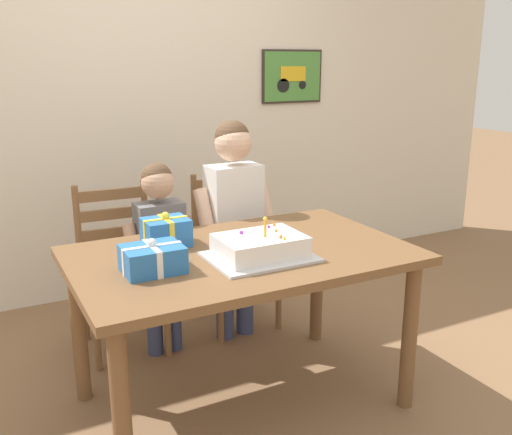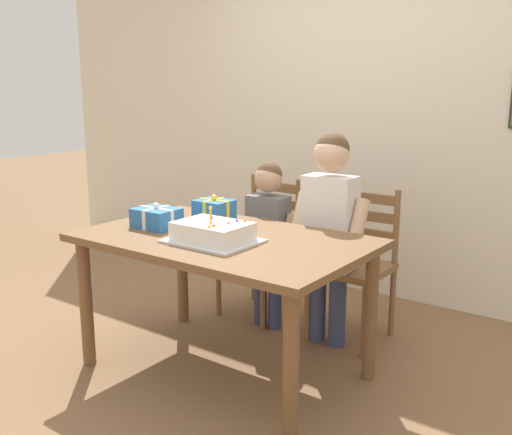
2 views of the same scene
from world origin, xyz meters
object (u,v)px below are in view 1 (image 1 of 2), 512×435
Objects in this scene: chair_left at (120,267)px; child_younger at (160,241)px; child_older at (234,209)px; gift_box_red_large at (153,259)px; chair_right at (233,249)px; gift_box_beside_cake at (166,232)px; birthday_cake at (260,248)px; dining_table at (242,272)px.

child_younger is (0.18, -0.19, 0.18)m from chair_left.
gift_box_red_large is at bearing -134.73° from child_older.
chair_right is at bearing 66.56° from child_older.
child_younger is (0.10, 0.40, -0.17)m from gift_box_beside_cake.
birthday_cake reaches higher than chair_left.
birthday_cake is 1.06m from chair_right.
chair_left is 1.00× the size of chair_right.
chair_left is 0.69m from chair_right.
birthday_cake is at bearing -75.53° from child_younger.
chair_right is (0.78, 0.89, -0.34)m from gift_box_red_large.
chair_right is (0.69, 0.00, 0.00)m from chair_left.
chair_right is at bearing 67.19° from dining_table.
dining_table is at bearing -75.35° from child_younger.
chair_right reaches higher than gift_box_beside_cake.
gift_box_beside_cake is 0.16× the size of child_older.
chair_left is (-0.35, 0.83, -0.19)m from dining_table.
child_younger reaches higher than chair_left.
chair_right is at bearing 48.86° from gift_box_red_large.
dining_table is at bearing -67.33° from chair_left.
dining_table is 0.70m from child_older.
chair_left reaches higher than dining_table.
chair_right reaches higher than dining_table.
chair_left is 0.73× the size of child_older.
chair_right is 0.58m from child_younger.
chair_right is (0.62, 0.59, -0.35)m from gift_box_beside_cake.
dining_table is 0.92m from chair_right.
gift_box_red_large is at bearing -110.27° from child_younger.
chair_left is (-0.38, 0.95, -0.34)m from birthday_cake.
gift_box_red_large is at bearing -95.22° from chair_left.
birthday_cake is 0.41× the size of child_younger.
chair_left is (0.08, 0.89, -0.34)m from gift_box_red_large.
child_older is (0.61, -0.19, 0.30)m from chair_left.
chair_left is at bearing 97.71° from gift_box_beside_cake.
birthday_cake is 2.13× the size of gift_box_beside_cake.
dining_table is at bearing 103.55° from birthday_cake.
gift_box_beside_cake is 0.67m from child_older.
gift_box_beside_cake is at bearing 137.75° from dining_table.
gift_box_beside_cake is at bearing 61.97° from gift_box_red_large.
chair_right is 0.37m from child_older.
chair_right is 0.73× the size of child_older.
dining_table is 0.92m from chair_left.
dining_table is 0.46m from gift_box_red_large.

